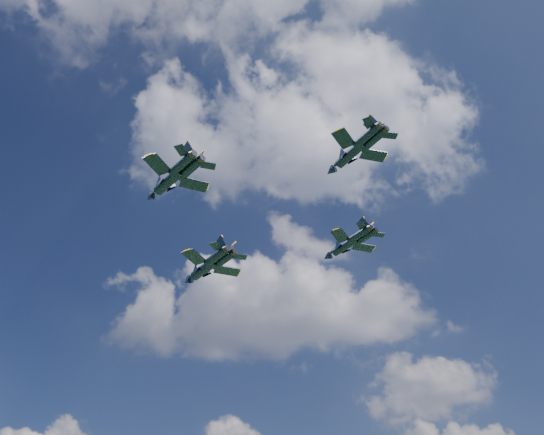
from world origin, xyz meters
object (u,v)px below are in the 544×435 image
(jet_right, at_px, (344,246))
(jet_left, at_px, (167,182))
(jet_slot, at_px, (349,155))
(jet_lead, at_px, (203,269))

(jet_right, bearing_deg, jet_left, 173.99)
(jet_right, height_order, jet_slot, jet_slot)
(jet_left, xyz_separation_m, jet_right, (28.54, 25.18, 1.05))
(jet_left, relative_size, jet_slot, 1.17)
(jet_lead, bearing_deg, jet_slot, -88.86)
(jet_left, distance_m, jet_right, 38.07)
(jet_lead, distance_m, jet_slot, 41.23)
(jet_lead, distance_m, jet_left, 26.78)
(jet_left, distance_m, jet_slot, 30.74)
(jet_left, xyz_separation_m, jet_slot, (30.67, 0.18, 1.93))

